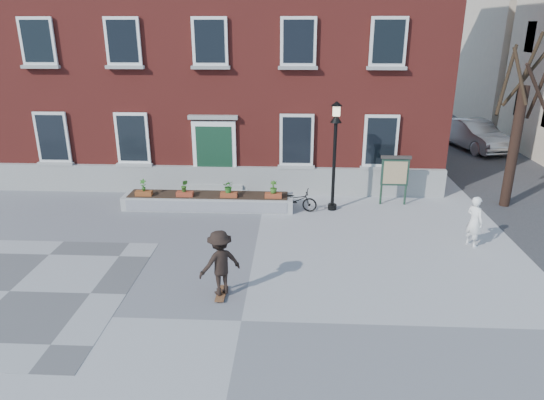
# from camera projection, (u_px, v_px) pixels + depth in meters

# --- Properties ---
(ground) EXTENTS (100.00, 100.00, 0.00)m
(ground) POSITION_uv_depth(u_px,v_px,m) (241.00, 321.00, 11.02)
(ground) COLOR #979699
(ground) RESTS_ON ground
(checker_patch) EXTENTS (6.00, 6.00, 0.01)m
(checker_patch) POSITION_uv_depth(u_px,v_px,m) (10.00, 291.00, 12.24)
(checker_patch) COLOR #515153
(checker_patch) RESTS_ON ground
(bicycle) EXTENTS (1.61, 0.78, 0.81)m
(bicycle) POSITION_uv_depth(u_px,v_px,m) (296.00, 200.00, 17.48)
(bicycle) COLOR black
(bicycle) RESTS_ON ground
(parked_car) EXTENTS (2.94, 5.07, 1.58)m
(parked_car) POSITION_uv_depth(u_px,v_px,m) (473.00, 135.00, 26.18)
(parked_car) COLOR #A6A8AA
(parked_car) RESTS_ON ground
(bystander) EXTENTS (0.60, 0.69, 1.58)m
(bystander) POSITION_uv_depth(u_px,v_px,m) (474.00, 222.00, 14.54)
(bystander) COLOR white
(bystander) RESTS_ON ground
(brick_building) EXTENTS (18.40, 10.85, 12.60)m
(brick_building) POSITION_uv_depth(u_px,v_px,m) (228.00, 26.00, 22.11)
(brick_building) COLOR maroon
(brick_building) RESTS_ON ground
(planter_assembly) EXTENTS (6.20, 1.12, 1.15)m
(planter_assembly) POSITION_uv_depth(u_px,v_px,m) (209.00, 200.00, 17.76)
(planter_assembly) COLOR #B7B8B3
(planter_assembly) RESTS_ON ground
(bare_tree) EXTENTS (1.83, 1.83, 6.16)m
(bare_tree) POSITION_uv_depth(u_px,v_px,m) (517.00, 132.00, 17.18)
(bare_tree) COLOR black
(bare_tree) RESTS_ON ground
(lamp_post) EXTENTS (0.40, 0.40, 3.93)m
(lamp_post) POSITION_uv_depth(u_px,v_px,m) (335.00, 141.00, 16.86)
(lamp_post) COLOR black
(lamp_post) RESTS_ON ground
(notice_board) EXTENTS (1.10, 0.16, 1.87)m
(notice_board) POSITION_uv_depth(u_px,v_px,m) (395.00, 172.00, 17.81)
(notice_board) COLOR #193220
(notice_board) RESTS_ON ground
(skateboarder) EXTENTS (1.24, 1.10, 1.74)m
(skateboarder) POSITION_uv_depth(u_px,v_px,m) (220.00, 263.00, 11.76)
(skateboarder) COLOR brown
(skateboarder) RESTS_ON ground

